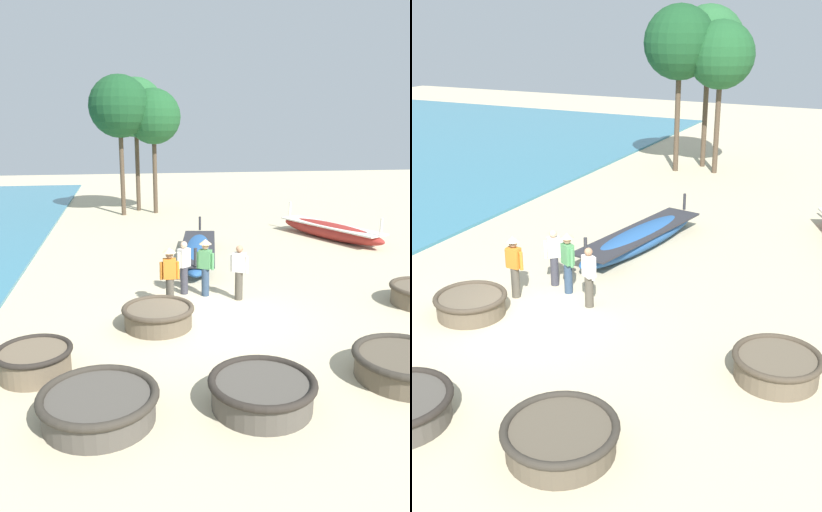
% 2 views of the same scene
% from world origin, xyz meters
% --- Properties ---
extents(ground_plane, '(80.00, 80.00, 0.00)m').
position_xyz_m(ground_plane, '(0.00, 0.00, 0.00)').
color(ground_plane, '#C6B793').
extents(coracle_front_left, '(1.79, 1.79, 0.56)m').
position_xyz_m(coracle_front_left, '(5.85, 0.09, 0.31)').
color(coracle_front_left, brown).
rests_on(coracle_front_left, ground).
extents(coracle_nearest, '(1.77, 1.77, 0.54)m').
position_xyz_m(coracle_nearest, '(-1.42, -0.32, 0.30)').
color(coracle_nearest, brown).
rests_on(coracle_nearest, ground).
extents(coracle_front_right, '(1.99, 1.99, 0.55)m').
position_xyz_m(coracle_front_right, '(3.09, -3.66, 0.30)').
color(coracle_front_right, brown).
rests_on(coracle_front_right, ground).
extents(long_boat_green_hull, '(2.18, 6.02, 1.13)m').
position_xyz_m(long_boat_green_hull, '(0.45, 5.63, 0.33)').
color(long_boat_green_hull, '#285693').
rests_on(long_boat_green_hull, ground).
extents(fisherman_with_hat, '(0.43, 0.39, 1.57)m').
position_xyz_m(fisherman_with_hat, '(-0.49, 2.05, 0.84)').
color(fisherman_with_hat, '#383842').
rests_on(fisherman_with_hat, ground).
extents(fisherman_standing_left, '(0.47, 0.36, 1.57)m').
position_xyz_m(fisherman_standing_left, '(0.96, 1.30, 0.84)').
color(fisherman_standing_left, '#4C473D').
rests_on(fisherman_standing_left, ground).
extents(fisherman_crouching, '(0.47, 0.36, 1.67)m').
position_xyz_m(fisherman_crouching, '(0.09, 1.78, 0.96)').
color(fisherman_crouching, '#2D425B').
rests_on(fisherman_crouching, ground).
extents(fisherman_by_coracle, '(0.53, 0.36, 1.67)m').
position_xyz_m(fisherman_by_coracle, '(-1.00, 0.97, 0.96)').
color(fisherman_by_coracle, '#4C473D').
rests_on(fisherman_by_coracle, ground).
extents(tree_left_mid, '(3.22, 3.22, 7.34)m').
position_xyz_m(tree_left_mid, '(-1.30, 17.15, 5.70)').
color(tree_left_mid, '#4C3D2D').
rests_on(tree_left_mid, ground).
extents(tree_right_mid, '(3.22, 3.22, 7.34)m').
position_xyz_m(tree_right_mid, '(-2.17, 15.74, 5.70)').
color(tree_right_mid, '#4C3D2D').
rests_on(tree_right_mid, ground).
extents(tree_rightmost, '(2.94, 2.94, 6.70)m').
position_xyz_m(tree_rightmost, '(-0.39, 16.14, 5.20)').
color(tree_rightmost, '#4C3D2D').
rests_on(tree_rightmost, ground).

